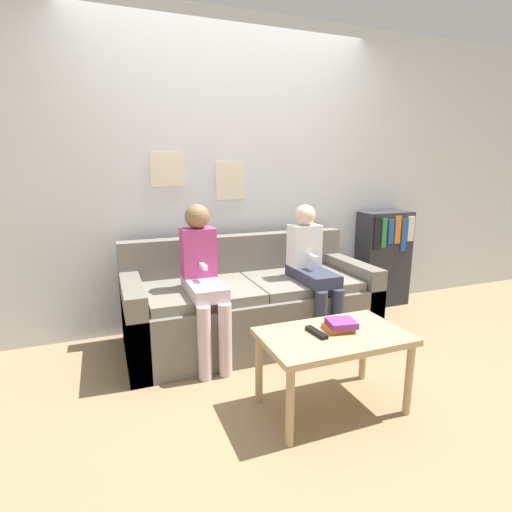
# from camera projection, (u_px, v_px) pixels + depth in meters

# --- Properties ---
(ground_plane) EXTENTS (10.00, 10.00, 0.00)m
(ground_plane) POSITION_uv_depth(u_px,v_px,m) (276.00, 369.00, 2.77)
(ground_plane) COLOR #937A56
(wall_back) EXTENTS (8.00, 0.06, 2.60)m
(wall_back) POSITION_uv_depth(u_px,v_px,m) (229.00, 175.00, 3.43)
(wall_back) COLOR silver
(wall_back) RESTS_ON ground_plane
(couch) EXTENTS (1.93, 0.83, 0.81)m
(couch) POSITION_uv_depth(u_px,v_px,m) (250.00, 306.00, 3.19)
(couch) COLOR #6B665B
(couch) RESTS_ON ground_plane
(coffee_table) EXTENTS (0.82, 0.50, 0.46)m
(coffee_table) POSITION_uv_depth(u_px,v_px,m) (333.00, 343.00, 2.25)
(coffee_table) COLOR tan
(coffee_table) RESTS_ON ground_plane
(person_left) EXTENTS (0.24, 0.57, 1.12)m
(person_left) POSITION_uv_depth(u_px,v_px,m) (203.00, 275.00, 2.79)
(person_left) COLOR silver
(person_left) RESTS_ON ground_plane
(person_right) EXTENTS (0.24, 0.57, 1.09)m
(person_right) POSITION_uv_depth(u_px,v_px,m) (312.00, 267.00, 3.09)
(person_right) COLOR #33384C
(person_right) RESTS_ON ground_plane
(tv_remote) EXTENTS (0.06, 0.17, 0.02)m
(tv_remote) POSITION_uv_depth(u_px,v_px,m) (316.00, 332.00, 2.23)
(tv_remote) COLOR black
(tv_remote) RESTS_ON coffee_table
(book_stack) EXTENTS (0.19, 0.17, 0.06)m
(book_stack) POSITION_uv_depth(u_px,v_px,m) (340.00, 325.00, 2.28)
(book_stack) COLOR orange
(book_stack) RESTS_ON coffee_table
(bookshelf) EXTENTS (0.51, 0.26, 0.94)m
(bookshelf) POSITION_uv_depth(u_px,v_px,m) (383.00, 258.00, 4.00)
(bookshelf) COLOR #2D2D33
(bookshelf) RESTS_ON ground_plane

